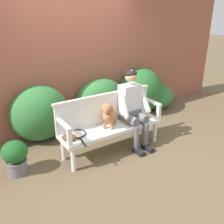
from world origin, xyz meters
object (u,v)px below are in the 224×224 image
at_px(person_seated, 132,106).
at_px(baseball_glove, 69,137).
at_px(potted_plant, 15,156).
at_px(tennis_racket, 77,134).
at_px(dog_on_bench, 109,114).
at_px(garden_bench, 112,129).

xyz_separation_m(person_seated, baseball_glove, (-1.17, -0.03, -0.23)).
bearing_deg(potted_plant, person_seated, -6.76).
bearing_deg(person_seated, tennis_racket, 177.58).
distance_m(dog_on_bench, potted_plant, 1.50).
distance_m(person_seated, dog_on_bench, 0.47).
bearing_deg(tennis_racket, garden_bench, -3.15).
distance_m(dog_on_bench, tennis_racket, 0.59).
distance_m(garden_bench, dog_on_bench, 0.29).
relative_size(person_seated, baseball_glove, 5.97).
bearing_deg(person_seated, baseball_glove, -178.39).
bearing_deg(baseball_glove, tennis_racket, 62.78).
distance_m(tennis_racket, potted_plant, 0.92).
height_order(person_seated, dog_on_bench, person_seated).
distance_m(person_seated, baseball_glove, 1.19).
distance_m(garden_bench, tennis_racket, 0.61).
distance_m(baseball_glove, potted_plant, 0.80).
bearing_deg(potted_plant, baseball_glove, -19.57).
bearing_deg(baseball_glove, person_seated, 39.52).
xyz_separation_m(tennis_racket, baseball_glove, (-0.16, -0.08, 0.04)).
height_order(baseball_glove, potted_plant, baseball_glove).
height_order(garden_bench, potted_plant, potted_plant).
bearing_deg(tennis_racket, potted_plant, 168.39).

